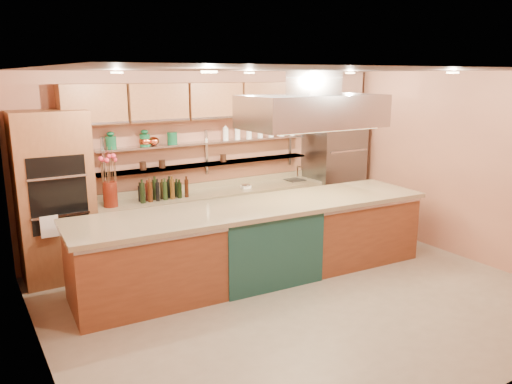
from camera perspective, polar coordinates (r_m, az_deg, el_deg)
floor at (r=6.52m, az=4.87°, el=-11.78°), size 6.00×5.00×0.02m
ceiling at (r=5.91m, az=5.41°, el=13.73°), size 6.00×5.00×0.02m
wall_back at (r=8.16m, az=-5.44°, el=3.72°), size 6.00×0.04×2.80m
wall_front at (r=4.40m, az=25.06°, el=-5.85°), size 6.00×0.04×2.80m
wall_left at (r=4.94m, az=-24.06°, el=-3.73°), size 0.04×5.00×2.80m
wall_right at (r=8.19m, az=22.23°, el=2.82°), size 0.04×5.00×2.80m
oven_stack at (r=7.17m, az=-22.02°, el=-0.58°), size 0.95×0.64×2.30m
refrigerator at (r=9.21m, az=8.86°, el=2.50°), size 0.95×0.72×2.10m
back_counter at (r=8.09m, az=-4.67°, el=-3.16°), size 3.84×0.64×0.93m
wall_shelf_lower at (r=8.03m, az=-5.34°, el=3.21°), size 3.60×0.26×0.03m
wall_shelf_upper at (r=7.98m, az=-5.39°, el=5.68°), size 3.60×0.26×0.03m
upper_cabinets at (r=7.90m, az=-5.00°, el=10.35°), size 4.60×0.36×0.55m
range_hood at (r=7.05m, az=6.52°, el=9.15°), size 2.00×1.00×0.45m
ceiling_downlights at (r=6.07m, az=4.24°, el=13.46°), size 4.00×2.80×0.02m
island at (r=6.89m, az=0.21°, el=-5.63°), size 4.99×1.37×1.03m
flower_vase at (r=7.30m, az=-16.32°, el=-0.25°), size 0.26×0.26×0.36m
oil_bottle_cluster at (r=7.55m, az=-10.49°, el=0.14°), size 0.84×0.47×0.26m
kitchen_scale at (r=8.17m, az=-1.16°, el=0.72°), size 0.17×0.14×0.08m
bar_faucet at (r=8.84m, az=4.73°, el=2.17°), size 0.04×0.04×0.24m
copper_kettle at (r=7.61m, az=-11.62°, el=5.72°), size 0.21×0.21×0.13m
green_canister at (r=7.71m, az=-9.55°, el=6.09°), size 0.19×0.19×0.18m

